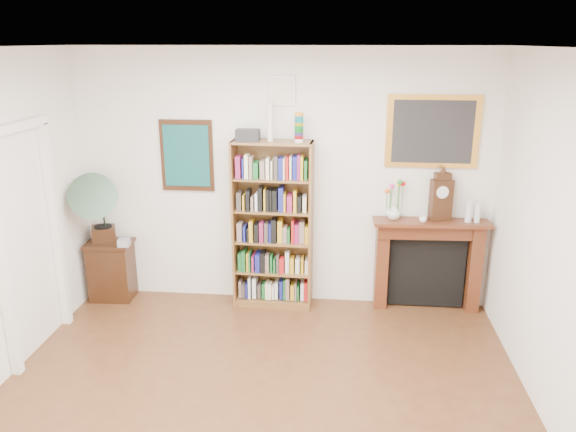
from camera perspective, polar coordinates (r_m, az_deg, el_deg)
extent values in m
cube|color=white|center=(3.45, -5.17, 16.56)|extent=(4.50, 5.00, 0.01)
cube|color=white|center=(6.10, -0.50, 3.70)|extent=(4.50, 0.01, 2.80)
cube|color=white|center=(5.32, -27.16, -4.35)|extent=(0.08, 0.08, 2.10)
cube|color=white|center=(6.08, -22.54, -1.16)|extent=(0.08, 0.08, 2.10)
cube|color=white|center=(5.45, -26.12, 8.10)|extent=(0.08, 1.02, 0.08)
cube|color=black|center=(6.23, -10.23, 6.06)|extent=(0.58, 0.03, 0.78)
cube|color=#115051|center=(6.21, -10.27, 6.02)|extent=(0.50, 0.01, 0.67)
cube|color=white|center=(5.93, -0.54, 12.61)|extent=(0.26, 0.03, 0.30)
cube|color=silver|center=(5.91, -0.56, 12.59)|extent=(0.22, 0.01, 0.26)
cube|color=gold|center=(6.01, 14.48, 8.29)|extent=(0.95, 0.03, 0.75)
cube|color=#262628|center=(6.00, 14.50, 8.26)|extent=(0.82, 0.01, 0.65)
cube|color=brown|center=(6.14, -5.37, -0.89)|extent=(0.04, 0.30, 1.85)
cube|color=brown|center=(6.05, 2.34, -1.13)|extent=(0.04, 0.30, 1.85)
cube|color=brown|center=(5.86, -1.62, 7.50)|extent=(0.86, 0.34, 0.03)
cube|color=brown|center=(6.42, -1.48, -8.53)|extent=(0.86, 0.34, 0.08)
cube|color=brown|center=(6.22, -1.39, -0.60)|extent=(0.85, 0.05, 1.85)
cube|color=brown|center=(6.27, -1.51, -5.57)|extent=(0.81, 0.31, 0.02)
cube|color=brown|center=(6.14, -1.53, -2.56)|extent=(0.81, 0.31, 0.02)
cube|color=brown|center=(6.03, -1.56, 0.57)|extent=(0.81, 0.31, 0.02)
cube|color=brown|center=(5.94, -1.59, 3.81)|extent=(0.81, 0.31, 0.02)
cube|color=black|center=(6.73, -17.47, -5.28)|extent=(0.52, 0.39, 0.68)
cube|color=#522A13|center=(6.26, 9.46, -4.89)|extent=(0.14, 0.19, 0.99)
cube|color=#522A13|center=(6.41, 18.38, -5.04)|extent=(0.14, 0.19, 0.99)
cube|color=#522A13|center=(6.17, 14.25, -1.41)|extent=(1.13, 0.23, 0.16)
cube|color=#522A13|center=(6.11, 14.37, -0.64)|extent=(1.23, 0.34, 0.04)
cube|color=black|center=(6.40, 13.85, -5.47)|extent=(0.82, 0.09, 0.79)
cube|color=black|center=(6.68, -18.21, -1.68)|extent=(0.33, 0.33, 0.16)
cylinder|color=black|center=(6.66, -18.28, -1.01)|extent=(0.25, 0.25, 0.01)
cone|color=#324837|center=(6.42, -19.11, 1.48)|extent=(0.71, 0.78, 0.66)
cube|color=silver|center=(6.43, -16.33, -2.60)|extent=(0.14, 0.14, 0.08)
cube|color=black|center=(6.09, 15.26, 1.58)|extent=(0.24, 0.17, 0.44)
cylinder|color=white|center=(6.00, 15.43, 2.34)|extent=(0.13, 0.04, 0.13)
cube|color=black|center=(6.03, 15.45, 3.87)|extent=(0.18, 0.14, 0.08)
imported|color=silver|center=(6.06, 10.69, 0.43)|extent=(0.16, 0.16, 0.16)
imported|color=white|center=(6.03, 13.55, -0.32)|extent=(0.08, 0.08, 0.06)
cylinder|color=silver|center=(6.14, 17.90, 0.50)|extent=(0.07, 0.07, 0.24)
cylinder|color=silver|center=(6.16, 18.70, 0.28)|extent=(0.06, 0.06, 0.20)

